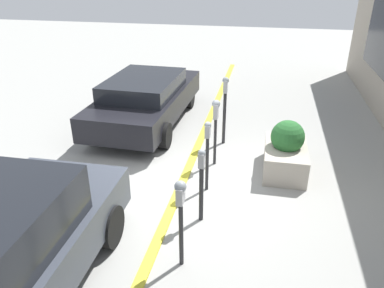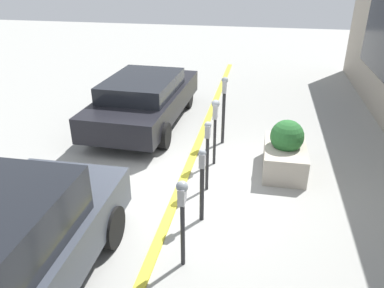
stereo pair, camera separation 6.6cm
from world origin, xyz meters
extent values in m
plane|color=#999993|center=(0.00, 0.00, 0.00)|extent=(40.00, 40.00, 0.00)
cube|color=gold|center=(0.00, 0.08, 0.02)|extent=(19.00, 0.16, 0.04)
cylinder|color=#232326|center=(-2.01, -0.39, 0.52)|extent=(0.06, 0.06, 1.04)
cube|color=#99999E|center=(-2.01, -0.39, 1.16)|extent=(0.19, 0.09, 0.24)
sphere|color=gray|center=(-2.01, -0.39, 1.28)|extent=(0.16, 0.16, 0.16)
cylinder|color=#232326|center=(-0.96, -0.48, 0.50)|extent=(0.07, 0.07, 1.00)
cube|color=#99999E|center=(-0.96, -0.48, 1.12)|extent=(0.14, 0.09, 0.24)
sphere|color=gray|center=(-0.96, -0.48, 1.24)|extent=(0.12, 0.12, 0.12)
cylinder|color=#232326|center=(-0.03, -0.42, 0.54)|extent=(0.06, 0.06, 1.09)
cube|color=#99999E|center=(-0.03, -0.42, 1.20)|extent=(0.15, 0.09, 0.23)
sphere|color=gray|center=(-0.03, -0.42, 1.32)|extent=(0.12, 0.12, 0.12)
cylinder|color=#232326|center=(0.99, -0.42, 0.52)|extent=(0.06, 0.06, 1.04)
cube|color=#99999E|center=(0.99, -0.42, 1.19)|extent=(0.19, 0.09, 0.30)
sphere|color=gray|center=(0.99, -0.42, 1.35)|extent=(0.16, 0.16, 0.16)
cylinder|color=#232326|center=(2.04, -0.47, 0.62)|extent=(0.07, 0.07, 1.24)
cube|color=#99999E|center=(2.04, -0.47, 1.38)|extent=(0.17, 0.09, 0.28)
sphere|color=gray|center=(2.04, -0.47, 1.52)|extent=(0.15, 0.15, 0.15)
cube|color=#B2A899|center=(0.97, -1.86, 0.28)|extent=(1.39, 0.83, 0.55)
sphere|color=#28662D|center=(0.97, -1.86, 0.77)|extent=(0.66, 0.66, 0.66)
cube|color=#383D47|center=(-3.04, 1.55, 0.62)|extent=(3.97, 1.77, 0.60)
cylinder|color=black|center=(-1.81, 0.75, 0.32)|extent=(0.64, 0.21, 0.64)
cylinder|color=black|center=(-1.81, 2.35, 0.32)|extent=(0.64, 0.21, 0.64)
cube|color=black|center=(2.89, 1.66, 0.60)|extent=(4.47, 1.98, 0.58)
cube|color=black|center=(2.71, 1.66, 1.09)|extent=(2.35, 1.69, 0.40)
cylinder|color=black|center=(4.25, 0.82, 0.31)|extent=(0.61, 0.22, 0.61)
cylinder|color=black|center=(4.25, 2.50, 0.31)|extent=(0.61, 0.22, 0.61)
cylinder|color=black|center=(1.52, 0.82, 0.31)|extent=(0.61, 0.22, 0.61)
cylinder|color=black|center=(1.52, 2.50, 0.31)|extent=(0.61, 0.22, 0.61)
camera|label=1|loc=(-5.94, -1.34, 3.86)|focal=35.00mm
camera|label=2|loc=(-5.96, -1.27, 3.86)|focal=35.00mm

